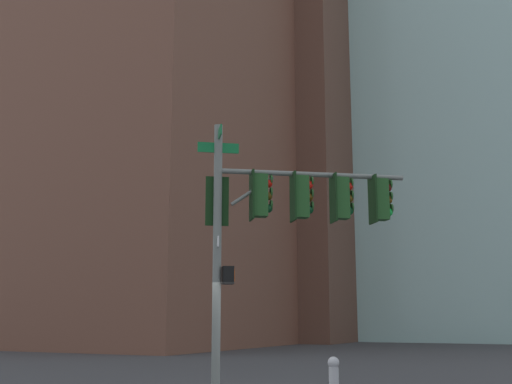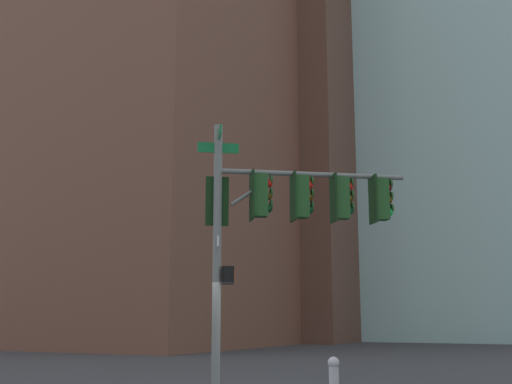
# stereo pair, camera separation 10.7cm
# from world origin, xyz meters

# --- Properties ---
(signal_pole_assembly) EXTENTS (3.21, 4.13, 6.19)m
(signal_pole_assembly) POSITION_xyz_m (0.49, -0.94, 4.22)
(signal_pole_assembly) COLOR slate
(signal_pole_assembly) RESTS_ON ground_plane
(fire_hydrant) EXTENTS (0.34, 0.26, 0.87)m
(fire_hydrant) POSITION_xyz_m (0.84, -2.01, 0.47)
(fire_hydrant) COLOR #B2B2B7
(fire_hydrant) RESTS_ON ground_plane
(building_brick_nearside) EXTENTS (23.11, 16.80, 38.77)m
(building_brick_nearside) POSITION_xyz_m (24.02, 18.85, 19.38)
(building_brick_nearside) COLOR brown
(building_brick_nearside) RESTS_ON ground_plane
(building_brick_midblock) EXTENTS (21.27, 15.75, 35.24)m
(building_brick_midblock) POSITION_xyz_m (38.98, 16.03, 17.62)
(building_brick_midblock) COLOR brown
(building_brick_midblock) RESTS_ON ground_plane
(building_glass_tower) EXTENTS (25.17, 32.13, 58.39)m
(building_glass_tower) POSITION_xyz_m (46.97, 6.72, 29.20)
(building_glass_tower) COLOR #9EC6C1
(building_glass_tower) RESTS_ON ground_plane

